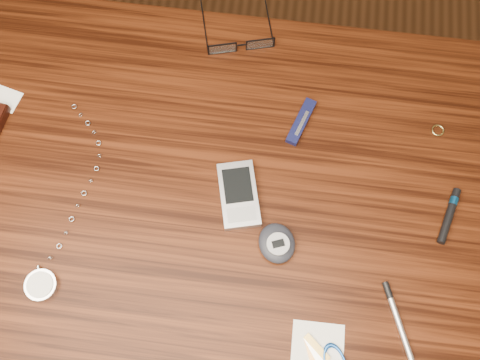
{
  "coord_description": "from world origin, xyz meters",
  "views": [
    {
      "loc": [
        0.11,
        -0.3,
        1.63
      ],
      "look_at": [
        0.07,
        0.01,
        0.76
      ],
      "focal_mm": 40.0,
      "sensor_mm": 36.0,
      "label": 1
    }
  ],
  "objects": [
    {
      "name": "notepad_keys",
      "position": [
        0.24,
        -0.27,
        0.75
      ],
      "size": [
        0.1,
        0.09,
        0.01
      ],
      "color": "white",
      "rests_on": "desk"
    },
    {
      "name": "desk",
      "position": [
        0.0,
        0.0,
        0.65
      ],
      "size": [
        1.0,
        0.7,
        0.75
      ],
      "color": "#3B1809",
      "rests_on": "ground"
    },
    {
      "name": "eyeglasses",
      "position": [
        0.04,
        0.28,
        0.76
      ],
      "size": [
        0.16,
        0.16,
        0.03
      ],
      "color": "black",
      "rests_on": "desk"
    },
    {
      "name": "silver_pen",
      "position": [
        0.35,
        -0.19,
        0.75
      ],
      "size": [
        0.06,
        0.12,
        0.01
      ],
      "color": "silver",
      "rests_on": "desk"
    },
    {
      "name": "gold_ring",
      "position": [
        0.41,
        0.15,
        0.75
      ],
      "size": [
        0.03,
        0.03,
        0.0
      ],
      "primitive_type": "torus",
      "rotation": [
        0.0,
        0.0,
        -0.14
      ],
      "color": "tan",
      "rests_on": "desk"
    },
    {
      "name": "black_blue_pen",
      "position": [
        0.43,
        -0.01,
        0.76
      ],
      "size": [
        0.04,
        0.1,
        0.01
      ],
      "color": "black",
      "rests_on": "desk"
    },
    {
      "name": "pocket_knife",
      "position": [
        0.16,
        0.13,
        0.76
      ],
      "size": [
        0.05,
        0.1,
        0.01
      ],
      "color": "#0E1335",
      "rests_on": "desk"
    },
    {
      "name": "ground",
      "position": [
        0.0,
        0.0,
        0.0
      ],
      "size": [
        3.8,
        3.8,
        0.0
      ],
      "primitive_type": "plane",
      "color": "#472814",
      "rests_on": "ground"
    },
    {
      "name": "pda_phone",
      "position": [
        0.07,
        -0.02,
        0.76
      ],
      "size": [
        0.09,
        0.13,
        0.02
      ],
      "color": "#AAA9AE",
      "rests_on": "desk"
    },
    {
      "name": "pocket_watch",
      "position": [
        -0.23,
        -0.2,
        0.76
      ],
      "size": [
        0.08,
        0.36,
        0.02
      ],
      "color": "#B8B8BC",
      "rests_on": "desk"
    },
    {
      "name": "pedometer",
      "position": [
        0.14,
        -0.1,
        0.76
      ],
      "size": [
        0.08,
        0.09,
        0.03
      ],
      "color": "#20212B",
      "rests_on": "desk"
    }
  ]
}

